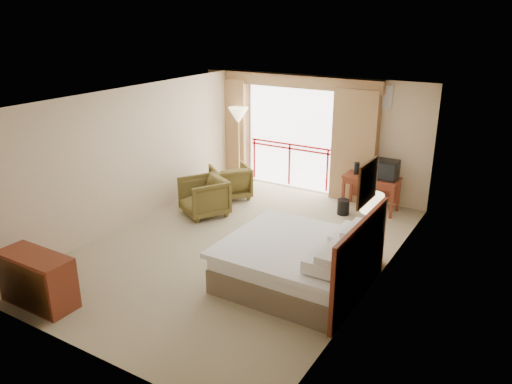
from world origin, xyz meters
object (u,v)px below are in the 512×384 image
Objects in this scene: nightstand at (367,249)px; armchair_near at (205,214)px; tv at (387,170)px; table_lamp at (372,204)px; wastebasket at (343,207)px; dresser at (37,280)px; desk at (372,183)px; side_table at (211,186)px; bed at (300,262)px; floor_lamp at (238,118)px; armchair_far at (231,197)px.

nightstand is 0.64× the size of armchair_near.
tv is 0.52× the size of armchair_near.
wastebasket is (-1.16, 1.81, -0.91)m from table_lamp.
tv is at bearing 58.25° from dresser.
wastebasket is (-0.40, -0.58, -0.42)m from desk.
dresser is (-3.21, -6.03, -0.56)m from tv.
side_table is at bearing -178.51° from tv.
table_lamp is 2.56m from desk.
bed is 3.61m from tv.
side_table is 4.60m from dresser.
desk is 0.61× the size of floor_lamp.
dresser is at bearing -140.33° from bed.
side_table is at bearing 23.75° from armchair_far.
wastebasket is 2.63m from armchair_far.
side_table reaches higher than armchair_far.
armchair_far is (-3.77, 1.49, -0.28)m from nightstand.
desk is at bearing -0.92° from floor_lamp.
wastebasket is at bearing 61.77° from dresser.
nightstand is 0.94× the size of side_table.
floor_lamp is (-0.27, 1.55, 1.21)m from side_table.
bed is at bearing -89.59° from desk.
desk is at bearing 25.39° from side_table.
nightstand reaches higher than wastebasket.
floor_lamp reaches higher than nightstand.
tv is 0.54× the size of armchair_far.
armchair_far is (-3.08, 2.66, -0.38)m from bed.
tv reaches higher than wastebasket.
armchair_near is (0.11, -1.15, 0.00)m from armchair_far.
bed is at bearing -114.68° from tv.
floor_lamp is at bearing 100.03° from side_table.
table_lamp is 0.75× the size of armchair_near.
bed is 1.13× the size of floor_lamp.
desk reaches higher than armchair_near.
nightstand is at bearing 107.27° from armchair_far.
table_lamp is 0.35× the size of floor_lamp.
dresser is (-2.98, -2.48, 0.02)m from bed.
desk is (-0.77, 2.39, -0.49)m from table_lamp.
floor_lamp reaches higher than dresser.
wastebasket is (-0.48, 3.04, -0.22)m from bed.
tv is at bearing 22.63° from side_table.
wastebasket is 2.91m from side_table.
floor_lamp reaches higher than tv.
armchair_near is (-3.19, -2.05, -0.95)m from tv.
nightstand is 2.20m from wastebasket.
tv is at bearing -11.60° from desk.
nightstand is at bearing -13.60° from side_table.
tv is at bearing 86.46° from bed.
tv is at bearing 62.63° from armchair_near.
table_lamp is at bearing -30.28° from floor_lamp.
desk is at bearing 55.36° from wastebasket.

